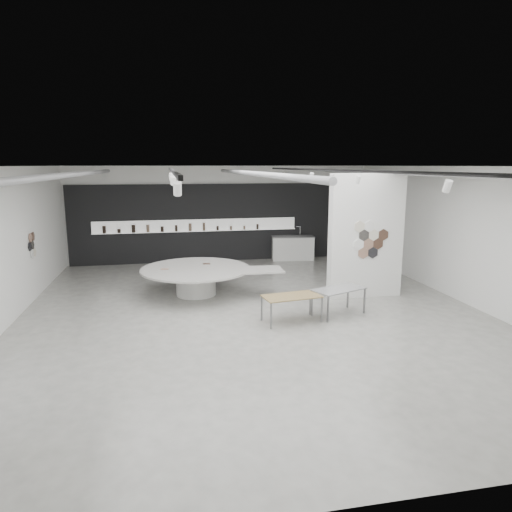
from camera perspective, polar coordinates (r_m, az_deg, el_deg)
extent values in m
cube|color=#9A9991|center=(12.06, -0.23, -7.23)|extent=(12.00, 14.00, 0.01)
cube|color=silver|center=(11.43, -0.24, 11.18)|extent=(12.00, 14.00, 0.01)
cube|color=white|center=(18.46, -4.35, 5.28)|extent=(12.00, 0.01, 3.80)
cube|color=white|center=(5.12, 15.00, -11.27)|extent=(12.00, 0.01, 3.80)
cube|color=white|center=(14.01, 24.68, 2.36)|extent=(0.01, 14.00, 3.80)
cylinder|color=#939396|center=(11.91, -21.30, 9.54)|extent=(0.12, 12.00, 0.12)
cylinder|color=#939396|center=(11.93, -0.70, 10.30)|extent=(0.12, 12.00, 0.12)
cylinder|color=#939396|center=(13.34, 17.62, 9.89)|extent=(0.12, 12.00, 0.12)
cube|color=black|center=(11.23, -10.49, 10.46)|extent=(0.05, 13.00, 0.06)
cylinder|color=white|center=(6.24, -9.79, 8.29)|extent=(0.11, 0.18, 0.21)
cylinder|color=white|center=(9.53, -10.30, 9.26)|extent=(0.11, 0.18, 0.21)
cylinder|color=white|center=(12.83, -10.56, 9.74)|extent=(0.11, 0.18, 0.21)
cylinder|color=white|center=(16.13, -10.71, 10.02)|extent=(0.11, 0.18, 0.21)
cube|color=black|center=(11.97, 9.37, 10.54)|extent=(0.05, 13.00, 0.06)
cylinder|color=white|center=(7.49, 22.82, 8.06)|extent=(0.11, 0.18, 0.21)
cylinder|color=white|center=(10.40, 12.62, 9.33)|extent=(0.11, 0.18, 0.21)
cylinder|color=white|center=(13.49, 6.95, 9.91)|extent=(0.11, 0.18, 0.21)
cylinder|color=white|center=(16.66, 3.41, 10.23)|extent=(0.11, 0.18, 0.21)
cylinder|color=white|center=(14.46, -26.20, 0.26)|extent=(0.03, 0.28, 0.28)
cylinder|color=beige|center=(14.71, -25.95, 0.45)|extent=(0.03, 0.28, 0.28)
cylinder|color=black|center=(14.55, -26.15, 1.25)|extent=(0.03, 0.28, 0.28)
cylinder|color=black|center=(14.30, -26.41, 1.07)|extent=(0.03, 0.28, 0.28)
cylinder|color=#956F5B|center=(14.39, -26.36, 2.06)|extent=(0.03, 0.28, 0.28)
cylinder|color=#4B3325|center=(14.64, -26.10, 2.22)|extent=(0.03, 0.28, 0.28)
cube|color=black|center=(18.44, -4.31, 4.18)|extent=(11.80, 0.10, 3.10)
cube|color=white|center=(18.29, -7.40, 3.83)|extent=(8.00, 0.06, 0.46)
cube|color=white|center=(18.26, -7.37, 3.11)|extent=(8.00, 0.18, 0.02)
cylinder|color=black|center=(18.35, -18.45, 3.15)|extent=(0.13, 0.13, 0.29)
cylinder|color=black|center=(18.30, -16.75, 3.02)|extent=(0.13, 0.13, 0.15)
cylinder|color=black|center=(18.24, -15.07, 3.32)|extent=(0.14, 0.14, 0.30)
cylinder|color=brown|center=(18.21, -13.36, 3.38)|extent=(0.12, 0.12, 0.29)
cylinder|color=black|center=(18.21, -11.65, 3.32)|extent=(0.12, 0.12, 0.21)
cylinder|color=black|center=(18.21, -9.94, 3.44)|extent=(0.10, 0.10, 0.25)
cylinder|color=brown|center=(18.22, -8.23, 3.58)|extent=(0.12, 0.12, 0.30)
cylinder|color=brown|center=(18.25, -6.53, 3.66)|extent=(0.10, 0.10, 0.31)
cylinder|color=black|center=(18.31, -4.83, 3.50)|extent=(0.09, 0.09, 0.17)
cylinder|color=brown|center=(18.38, -3.14, 3.53)|extent=(0.10, 0.10, 0.16)
cylinder|color=brown|center=(18.46, -1.47, 3.57)|extent=(0.09, 0.09, 0.15)
cylinder|color=black|center=(18.56, 0.19, 3.70)|extent=(0.09, 0.09, 0.21)
cube|color=white|center=(13.62, 13.58, 2.42)|extent=(2.20, 0.35, 3.60)
cylinder|color=#956F5B|center=(13.48, 13.87, 1.46)|extent=(0.34, 0.03, 0.34)
cylinder|color=#4B3325|center=(13.61, 15.01, 1.49)|extent=(0.34, 0.03, 0.34)
cylinder|color=white|center=(13.36, 12.71, 1.42)|extent=(0.34, 0.03, 0.34)
cylinder|color=beige|center=(13.51, 14.50, 2.56)|extent=(0.34, 0.03, 0.34)
cylinder|color=black|center=(13.38, 13.35, 2.53)|extent=(0.34, 0.03, 0.34)
cylinder|color=black|center=(13.59, 14.39, 0.40)|extent=(0.34, 0.03, 0.34)
cylinder|color=#956F5B|center=(13.47, 13.25, 0.36)|extent=(0.34, 0.03, 0.34)
cylinder|color=#4B3325|center=(13.64, 15.63, 2.58)|extent=(0.34, 0.03, 0.34)
cylinder|color=white|center=(13.41, 13.98, 3.63)|extent=(0.34, 0.03, 0.34)
cylinder|color=beige|center=(13.29, 12.81, 3.62)|extent=(0.34, 0.03, 0.34)
cylinder|color=white|center=(13.78, -7.51, -3.27)|extent=(1.20, 1.20, 0.77)
cylinder|color=#B6B2AB|center=(13.68, -7.56, -1.61)|extent=(3.33, 3.33, 0.05)
cube|color=#B6B2AB|center=(13.42, 0.25, -1.75)|extent=(1.47, 0.94, 0.05)
cube|color=#956F5B|center=(13.68, -11.34, -1.60)|extent=(0.23, 0.17, 0.01)
cube|color=#4B3325|center=(14.22, -6.19, -0.95)|extent=(0.23, 0.17, 0.01)
cube|color=olive|center=(11.32, 4.48, -5.04)|extent=(1.51, 0.91, 0.03)
cube|color=slate|center=(10.89, 1.89, -7.51)|extent=(0.04, 0.04, 0.64)
cube|color=slate|center=(11.45, 0.71, -6.54)|extent=(0.04, 0.04, 0.64)
cube|color=slate|center=(11.43, 8.21, -6.70)|extent=(0.04, 0.04, 0.64)
cube|color=slate|center=(11.97, 6.78, -5.83)|extent=(0.04, 0.04, 0.64)
cube|color=gray|center=(11.98, 10.32, -4.09)|extent=(1.52, 1.15, 0.03)
cube|color=slate|center=(11.45, 8.98, -6.61)|extent=(0.05, 0.05, 0.67)
cube|color=slate|center=(11.87, 7.00, -5.90)|extent=(0.05, 0.05, 0.67)
cube|color=slate|center=(12.32, 13.40, -5.49)|extent=(0.05, 0.05, 0.67)
cube|color=slate|center=(12.72, 11.41, -4.87)|extent=(0.05, 0.05, 0.67)
cube|color=white|center=(18.77, 4.61, 0.97)|extent=(1.75, 0.85, 0.94)
cube|color=gray|center=(18.69, 4.63, 2.44)|extent=(1.80, 0.90, 0.03)
cylinder|color=silver|center=(18.85, 5.53, 3.13)|extent=(0.03, 0.03, 0.38)
cylinder|color=silver|center=(18.82, 5.28, 3.67)|extent=(0.17, 0.05, 0.03)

